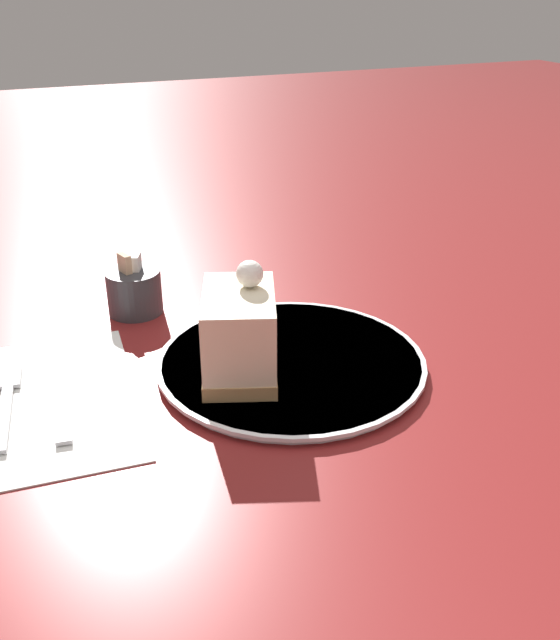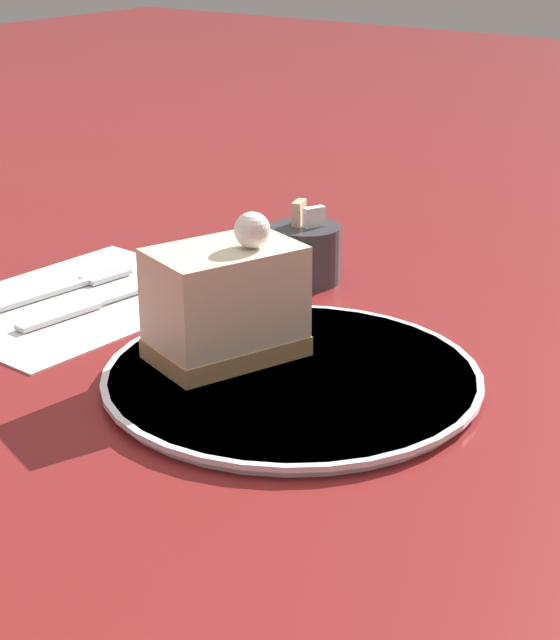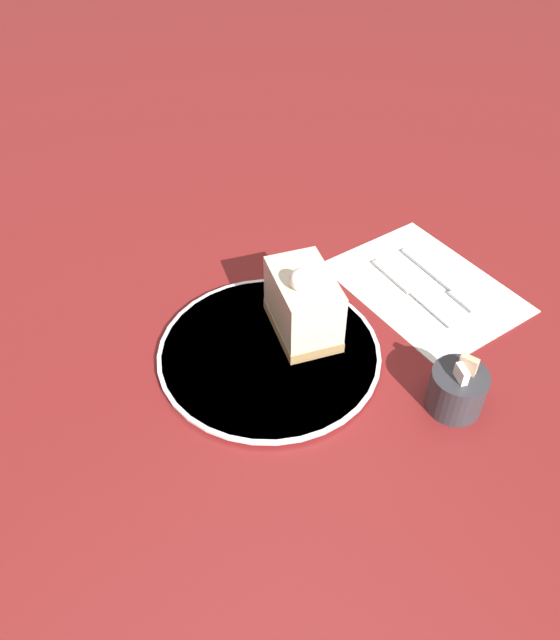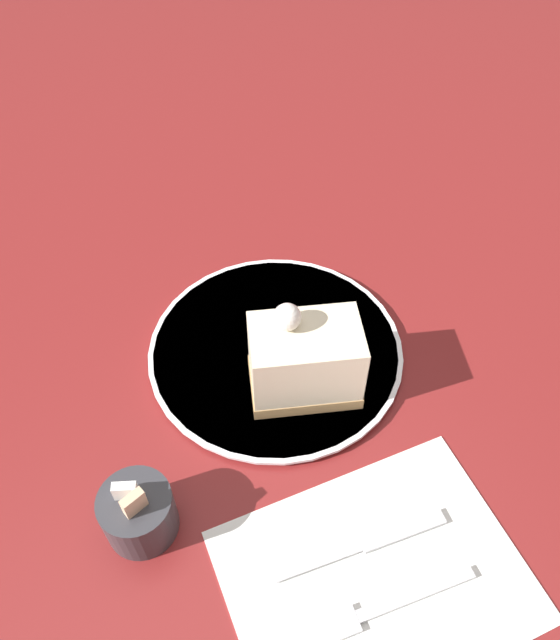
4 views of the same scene
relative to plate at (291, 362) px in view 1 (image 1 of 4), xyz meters
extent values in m
plane|color=maroon|center=(0.01, 0.01, -0.01)|extent=(4.00, 4.00, 0.00)
cylinder|color=white|center=(0.00, 0.00, 0.00)|extent=(0.26, 0.26, 0.01)
cylinder|color=white|center=(0.00, 0.00, 0.00)|extent=(0.28, 0.28, 0.00)
cube|color=#AD8451|center=(-0.06, 0.00, 0.01)|extent=(0.10, 0.13, 0.01)
cube|color=beige|center=(-0.06, 0.00, 0.05)|extent=(0.10, 0.12, 0.07)
sphere|color=white|center=(-0.04, 0.00, 0.10)|extent=(0.03, 0.03, 0.03)
cube|color=white|center=(-0.25, 0.03, 0.00)|extent=(0.20, 0.26, 0.00)
cube|color=silver|center=(-0.28, 0.01, 0.00)|extent=(0.02, 0.11, 0.00)
cube|color=silver|center=(-0.27, 0.08, 0.00)|extent=(0.03, 0.05, 0.00)
cube|color=silver|center=(-0.23, -0.01, 0.00)|extent=(0.02, 0.08, 0.00)
cube|color=silver|center=(-0.22, 0.07, 0.00)|extent=(0.02, 0.08, 0.00)
cylinder|color=#333338|center=(-0.12, 0.19, 0.02)|extent=(0.06, 0.06, 0.05)
cube|color=#D8B28C|center=(-0.13, 0.19, 0.06)|extent=(0.01, 0.02, 0.02)
cube|color=white|center=(-0.11, 0.19, 0.05)|extent=(0.02, 0.02, 0.02)
camera|label=1|loc=(-0.25, -0.58, 0.37)|focal=40.00mm
camera|label=2|loc=(0.41, -0.57, 0.33)|focal=60.00mm
camera|label=3|loc=(0.31, 0.43, 0.56)|focal=35.00mm
camera|label=4|loc=(-0.37, 0.18, 0.54)|focal=35.00mm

